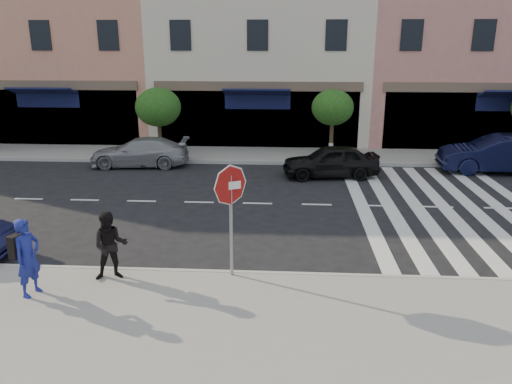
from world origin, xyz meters
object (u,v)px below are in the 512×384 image
(car_far_left, at_px, (140,152))
(photographer, at_px, (28,257))
(stop_sign, at_px, (231,196))
(walker, at_px, (110,246))
(car_far_right, at_px, (499,154))
(car_far_mid, at_px, (331,161))

(car_far_left, bearing_deg, photographer, 1.13)
(stop_sign, relative_size, walker, 1.65)
(car_far_right, bearing_deg, car_far_mid, -77.58)
(stop_sign, xyz_separation_m, car_far_left, (-5.19, 10.57, -1.43))
(photographer, bearing_deg, car_far_mid, -16.70)
(photographer, relative_size, car_far_left, 0.40)
(car_far_left, relative_size, car_far_mid, 1.11)
(photographer, distance_m, car_far_mid, 12.62)
(stop_sign, bearing_deg, car_far_left, 91.31)
(car_far_right, bearing_deg, walker, -46.41)
(car_far_right, bearing_deg, car_far_left, -87.41)
(stop_sign, distance_m, photographer, 4.41)
(stop_sign, xyz_separation_m, car_far_right, (9.97, 10.39, -1.27))
(stop_sign, bearing_deg, photographer, 170.79)
(photographer, relative_size, car_far_right, 0.36)
(walker, relative_size, car_far_left, 0.37)
(photographer, xyz_separation_m, car_far_left, (-1.06, 11.73, -0.38))
(car_far_mid, relative_size, car_far_right, 0.81)
(car_far_mid, xyz_separation_m, car_far_right, (6.99, 1.13, 0.12))
(walker, height_order, car_far_mid, walker)
(photographer, xyz_separation_m, walker, (1.46, 0.82, -0.06))
(walker, height_order, car_far_right, walker)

